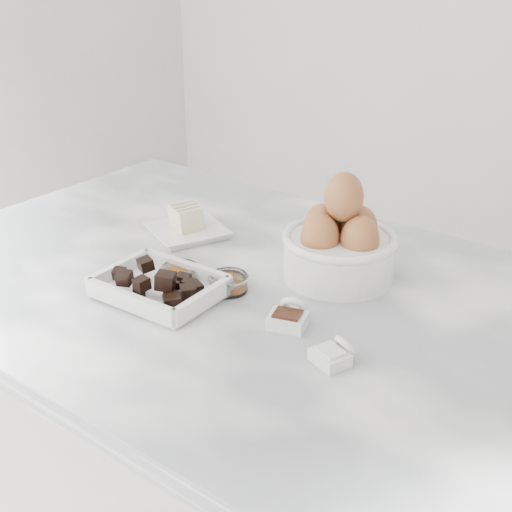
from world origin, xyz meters
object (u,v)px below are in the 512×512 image
at_px(chocolate_dish, 159,284).
at_px(zest_bowl, 180,273).
at_px(salt_spoon, 334,354).
at_px(butter_plate, 186,225).
at_px(honey_bowl, 228,282).
at_px(egg_bowl, 340,244).
at_px(vanilla_spoon, 289,316).
at_px(sugar_ramekin, 306,238).

relative_size(chocolate_dish, zest_bowl, 3.09).
height_order(chocolate_dish, salt_spoon, chocolate_dish).
xyz_separation_m(zest_bowl, salt_spoon, (0.34, -0.05, -0.00)).
relative_size(chocolate_dish, salt_spoon, 2.82).
bearing_deg(butter_plate, salt_spoon, -23.73).
bearing_deg(salt_spoon, butter_plate, 156.27).
height_order(butter_plate, honey_bowl, butter_plate).
bearing_deg(egg_bowl, salt_spoon, -59.45).
xyz_separation_m(chocolate_dish, egg_bowl, (0.19, 0.24, 0.04)).
relative_size(egg_bowl, honey_bowl, 2.90).
height_order(honey_bowl, vanilla_spoon, vanilla_spoon).
height_order(egg_bowl, zest_bowl, egg_bowl).
relative_size(zest_bowl, vanilla_spoon, 0.82).
xyz_separation_m(egg_bowl, salt_spoon, (0.13, -0.23, -0.05)).
xyz_separation_m(egg_bowl, honey_bowl, (-0.12, -0.15, -0.05)).
xyz_separation_m(chocolate_dish, sugar_ramekin, (0.09, 0.29, 0.00)).
distance_m(vanilla_spoon, salt_spoon, 0.12).
xyz_separation_m(chocolate_dish, vanilla_spoon, (0.22, 0.05, -0.01)).
relative_size(butter_plate, honey_bowl, 2.62).
distance_m(chocolate_dish, butter_plate, 0.25).
bearing_deg(butter_plate, chocolate_dish, -57.01).
distance_m(butter_plate, egg_bowl, 0.33).
distance_m(honey_bowl, zest_bowl, 0.09).
bearing_deg(sugar_ramekin, honey_bowl, -92.61).
height_order(egg_bowl, vanilla_spoon, egg_bowl).
bearing_deg(egg_bowl, honey_bowl, -126.80).
height_order(egg_bowl, honey_bowl, egg_bowl).
bearing_deg(honey_bowl, zest_bowl, -165.33).
height_order(honey_bowl, salt_spoon, salt_spoon).
relative_size(honey_bowl, salt_spoon, 0.94).
bearing_deg(egg_bowl, vanilla_spoon, -81.69).
bearing_deg(chocolate_dish, zest_bowl, 100.53).
distance_m(sugar_ramekin, zest_bowl, 0.25).
xyz_separation_m(chocolate_dish, salt_spoon, (0.32, 0.01, -0.01)).
bearing_deg(sugar_ramekin, vanilla_spoon, -61.16).
distance_m(sugar_ramekin, honey_bowl, 0.21).
xyz_separation_m(butter_plate, zest_bowl, (0.13, -0.15, -0.00)).
relative_size(egg_bowl, zest_bowl, 3.00).
height_order(sugar_ramekin, vanilla_spoon, sugar_ramekin).
xyz_separation_m(egg_bowl, vanilla_spoon, (0.03, -0.18, -0.05)).
bearing_deg(honey_bowl, salt_spoon, -16.24).
bearing_deg(vanilla_spoon, honey_bowl, 168.81).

